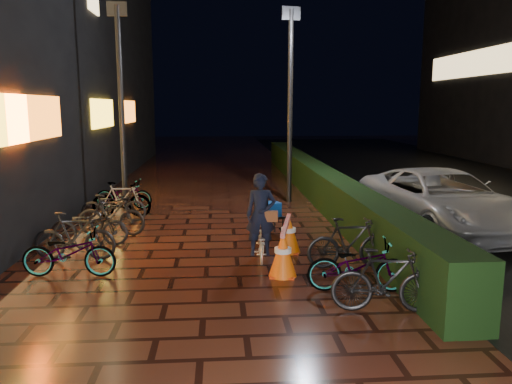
{
  "coord_description": "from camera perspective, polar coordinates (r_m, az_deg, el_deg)",
  "views": [
    {
      "loc": [
        0.24,
        -7.49,
        2.84
      ],
      "look_at": [
        0.99,
        2.53,
        1.1
      ],
      "focal_mm": 35.0,
      "sensor_mm": 36.0,
      "label": 1
    }
  ],
  "objects": [
    {
      "name": "traffic_barrier",
      "position": [
        9.13,
        3.43,
        -5.85
      ],
      "size": [
        0.78,
        1.86,
        0.76
      ],
      "color": "#FA5D0D",
      "rests_on": "ground"
    },
    {
      "name": "lamp_post_sf",
      "position": [
        14.11,
        -15.17,
        10.29
      ],
      "size": [
        0.52,
        0.15,
        5.52
      ],
      "color": "black",
      "rests_on": "ground"
    },
    {
      "name": "hedge",
      "position": [
        15.96,
        6.81,
        1.32
      ],
      "size": [
        0.7,
        20.0,
        1.0
      ],
      "primitive_type": "cube",
      "color": "black",
      "rests_on": "ground"
    },
    {
      "name": "cyclist",
      "position": [
        9.27,
        0.56,
        -4.13
      ],
      "size": [
        0.6,
        1.16,
        1.63
      ],
      "color": "silver",
      "rests_on": "ground"
    },
    {
      "name": "van",
      "position": [
        12.21,
        20.44,
        -0.9
      ],
      "size": [
        2.88,
        5.23,
        1.39
      ],
      "primitive_type": "imported",
      "rotation": [
        0.0,
        0.0,
        0.12
      ],
      "color": "#BABBC0",
      "rests_on": "ground"
    },
    {
      "name": "parked_bikes_storefront",
      "position": [
        11.63,
        -17.02,
        -2.56
      ],
      "size": [
        1.86,
        6.3,
        0.92
      ],
      "color": "black",
      "rests_on": "ground"
    },
    {
      "name": "ground",
      "position": [
        8.01,
        -5.84,
        -10.98
      ],
      "size": [
        80.0,
        80.0,
        0.0
      ],
      "primitive_type": "plane",
      "color": "#381911",
      "rests_on": "ground"
    },
    {
      "name": "cart_assembly",
      "position": [
        11.0,
        1.56,
        -2.21
      ],
      "size": [
        0.7,
        0.75,
        1.07
      ],
      "color": "black",
      "rests_on": "ground"
    },
    {
      "name": "parked_bikes_hedge",
      "position": [
        8.02,
        12.15,
        -7.8
      ],
      "size": [
        1.76,
        2.49,
        0.92
      ],
      "color": "black",
      "rests_on": "ground"
    },
    {
      "name": "lamp_post_hedge",
      "position": [
        14.74,
        3.92,
        10.73
      ],
      "size": [
        0.54,
        0.16,
        5.6
      ],
      "color": "black",
      "rests_on": "ground"
    }
  ]
}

